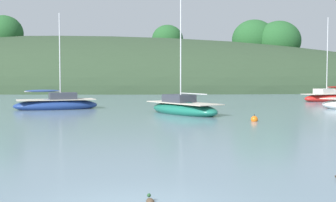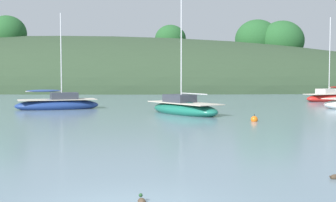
% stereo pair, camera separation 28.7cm
% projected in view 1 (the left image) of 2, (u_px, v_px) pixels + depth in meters
% --- Properties ---
extents(far_shoreline_hill, '(150.00, 36.00, 24.16)m').
position_uv_depth(far_shoreline_hill, '(50.00, 90.00, 85.28)').
color(far_shoreline_hill, '#2D422B').
rests_on(far_shoreline_hill, ground).
extents(sailboat_cream_ketch, '(7.40, 4.88, 8.41)m').
position_uv_depth(sailboat_cream_ketch, '(57.00, 104.00, 38.18)').
color(sailboat_cream_ketch, navy).
rests_on(sailboat_cream_ketch, ground).
extents(sailboat_blue_center, '(7.17, 5.37, 9.57)m').
position_uv_depth(sailboat_blue_center, '(328.00, 97.00, 50.38)').
color(sailboat_blue_center, red).
rests_on(sailboat_blue_center, ground).
extents(sailboat_yellow_far, '(6.31, 7.14, 10.51)m').
position_uv_depth(sailboat_yellow_far, '(183.00, 108.00, 33.42)').
color(sailboat_yellow_far, '#196B56').
rests_on(sailboat_yellow_far, ground).
extents(mooring_buoy_outer, '(0.44, 0.44, 0.54)m').
position_uv_depth(mooring_buoy_outer, '(254.00, 119.00, 28.07)').
color(mooring_buoy_outer, orange).
rests_on(mooring_buoy_outer, ground).
extents(duck_lead, '(0.27, 0.42, 0.24)m').
position_uv_depth(duck_lead, '(150.00, 201.00, 10.04)').
color(duck_lead, '#473828').
rests_on(duck_lead, ground).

